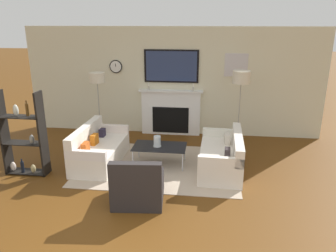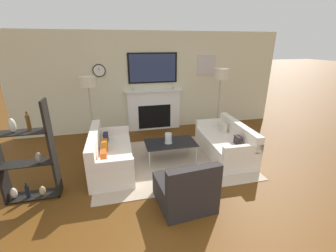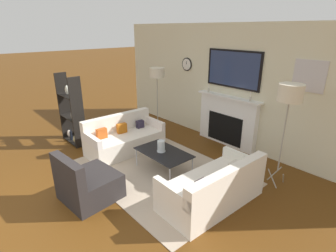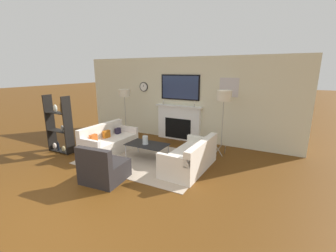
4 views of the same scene
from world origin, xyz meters
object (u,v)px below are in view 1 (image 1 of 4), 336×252
Objects in this scene: couch_left at (98,150)px; shelf_unit at (23,137)px; coffee_table at (160,147)px; armchair at (138,187)px; hurricane_candle at (157,142)px; couch_right at (223,157)px; floor_lamp_left at (97,79)px; floor_lamp_right at (241,78)px.

shelf_unit is (-1.21, -0.65, 0.46)m from couch_left.
coffee_table is 2.60m from shelf_unit.
hurricane_candle is (0.08, 1.46, 0.24)m from armchair.
couch_right reaches higher than hurricane_candle.
coffee_table is at bearing 19.51° from hurricane_candle.
shelf_unit reaches higher than coffee_table.
shelf_unit is (-2.48, -0.71, 0.36)m from coffee_table.
shelf_unit is (-0.83, -1.92, -0.79)m from floor_lamp_left.
couch_right is at bearing -106.70° from floor_lamp_right.
hurricane_candle is at bearing 177.75° from couch_right.
couch_left is 0.94× the size of floor_lamp_right.
couch_left is 7.63× the size of hurricane_candle.
coffee_table is 0.13m from hurricane_candle.
couch_left is 1.27m from coffee_table.
hurricane_candle is 2.26m from floor_lamp_left.
armchair is at bearing -17.96° from shelf_unit.
floor_lamp_right is at bearing 35.82° from hurricane_candle.
floor_lamp_left is 2.24m from shelf_unit.
couch_left is at bearing -176.96° from coffee_table.
shelf_unit is at bearing 162.04° from armchair.
coffee_table is 0.60× the size of floor_lamp_right.
armchair reaches higher than couch_right.
floor_lamp_left reaches higher than armchair.
couch_left is 2.54m from couch_right.
couch_right is 1.04× the size of shelf_unit.
shelf_unit is (-2.35, 0.76, 0.47)m from armchair.
shelf_unit is (-2.43, -0.70, 0.24)m from hurricane_candle.
couch_right is 1.27m from coffee_table.
floor_lamp_left reaches higher than couch_right.
hurricane_candle is 2.54m from shelf_unit.
shelf_unit is at bearing -170.22° from couch_right.
floor_lamp_left is (-0.38, 1.27, 1.25)m from couch_left.
coffee_table is at bearing 3.04° from couch_left.
couch_left reaches higher than hurricane_candle.
hurricane_candle is at bearing 86.72° from armchair.
floor_lamp_right reaches higher than couch_right.
couch_left is at bearing -177.59° from hurricane_candle.
couch_left is at bearing -73.54° from floor_lamp_left.
shelf_unit reaches higher than hurricane_candle.
floor_lamp_left is (-2.91, 1.28, 1.26)m from couch_right.
couch_right is at bearing 45.23° from armchair.
coffee_table is 2.34m from floor_lamp_left.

